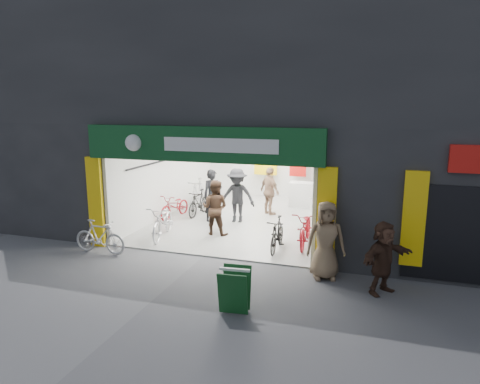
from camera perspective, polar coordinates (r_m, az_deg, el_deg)
The scene contains 17 objects.
ground at distance 11.73m, azimuth -4.98°, elevation -8.58°, with size 60.00×60.00×0.00m, color #56565B.
building at distance 15.51m, azimuth 5.19°, elevation 12.58°, with size 17.00×10.27×8.00m.
bike_left_front at distance 13.34m, azimuth -10.21°, elevation -3.87°, with size 0.69×1.99×1.04m, color silver.
bike_left_midfront at distance 15.79m, azimuth -5.52°, elevation -1.48°, with size 0.45×1.60×0.96m, color black.
bike_left_midback at distance 15.60m, azimuth -8.66°, elevation -1.86°, with size 0.59×1.68×0.88m, color maroon.
bike_left_back at distance 16.92m, azimuth -5.63°, elevation -0.23°, with size 0.55×1.95×1.17m, color #AEAEB2.
bike_right_front at distance 12.05m, azimuth 4.98°, elevation -5.64°, with size 0.45×1.59×0.95m, color black.
bike_right_mid at distance 12.59m, azimuth 8.82°, elevation -4.76°, with size 0.69×1.99×1.05m, color maroon.
bike_right_back at distance 15.05m, azimuth 10.25°, elevation -2.18°, with size 0.47×1.67×1.00m, color silver.
parked_bike at distance 12.41m, azimuth -18.20°, elevation -5.69°, with size 0.45×1.58×0.95m, color #BCBCC1.
customer_a at distance 14.80m, azimuth -3.65°, elevation -0.56°, with size 0.68×0.44×1.85m, color black.
customer_b at distance 13.33m, azimuth -3.36°, elevation -2.13°, with size 0.85×0.67×1.76m, color #3B261B.
customer_c at distance 14.68m, azimuth -0.40°, elevation -0.53°, with size 1.23×0.71×1.91m, color black.
customer_d at distance 15.72m, azimuth 3.98°, elevation 0.06°, with size 1.06×0.44×1.80m, color #947056.
pedestrian_near at distance 10.23m, azimuth 11.36°, elevation -6.34°, with size 0.91×0.59×1.86m, color #7D6449.
pedestrian_far at distance 9.79m, azimuth 18.54°, elevation -8.31°, with size 1.49×0.47×1.61m, color #3B251A.
sandwich_board at distance 8.58m, azimuth -0.72°, elevation -12.83°, with size 0.63×0.64×0.89m.
Camera 1 is at (4.28, -10.15, 4.04)m, focal length 32.00 mm.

